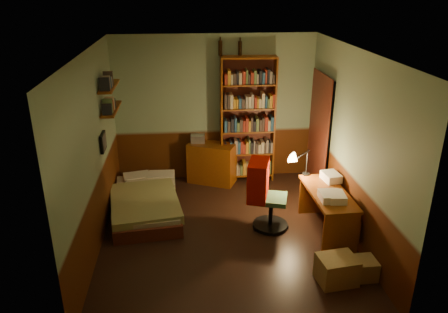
{
  "coord_description": "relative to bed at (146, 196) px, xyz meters",
  "views": [
    {
      "loc": [
        -0.54,
        -5.44,
        3.41
      ],
      "look_at": [
        0.0,
        0.25,
        1.1
      ],
      "focal_mm": 35.0,
      "sensor_mm": 36.0,
      "label": 1
    }
  ],
  "objects": [
    {
      "name": "wall_shelf_lower",
      "position": [
        -0.45,
        0.34,
        1.34
      ],
      "size": [
        0.2,
        0.9,
        0.03
      ],
      "primitive_type": "cube",
      "color": "#6C330D",
      "rests_on": "wall_left"
    },
    {
      "name": "dresser",
      "position": [
        1.12,
        1.0,
        0.1
      ],
      "size": [
        0.92,
        0.71,
        0.73
      ],
      "primitive_type": "cube",
      "rotation": [
        0.0,
        0.0,
        -0.42
      ],
      "color": "#6C330D",
      "rests_on": "ground"
    },
    {
      "name": "ceiling",
      "position": [
        1.19,
        -0.76,
        2.35
      ],
      "size": [
        3.5,
        4.0,
        0.02
      ],
      "primitive_type": "cube",
      "color": "silver",
      "rests_on": "wall_back"
    },
    {
      "name": "framed_picture",
      "position": [
        -0.53,
        -0.16,
        0.99
      ],
      "size": [
        0.04,
        0.32,
        0.26
      ],
      "primitive_type": "cube",
      "color": "black",
      "rests_on": "wall_left"
    },
    {
      "name": "desk_lamp",
      "position": [
        2.47,
        -0.27,
        0.72
      ],
      "size": [
        0.24,
        0.24,
        0.66
      ],
      "primitive_type": "cone",
      "rotation": [
        0.0,
        0.0,
        0.22
      ],
      "color": "black",
      "rests_on": "desk"
    },
    {
      "name": "bed",
      "position": [
        0.0,
        0.0,
        0.0
      ],
      "size": [
        1.14,
        1.87,
        0.53
      ],
      "primitive_type": "cube",
      "rotation": [
        0.0,
        0.0,
        0.11
      ],
      "color": "#7E8754",
      "rests_on": "ground"
    },
    {
      "name": "paper_stack",
      "position": [
        2.78,
        -0.52,
        0.45
      ],
      "size": [
        0.27,
        0.33,
        0.12
      ],
      "primitive_type": "cube",
      "rotation": [
        0.0,
        0.0,
        0.17
      ],
      "color": "silver",
      "rests_on": "desk"
    },
    {
      "name": "bottle_right",
      "position": [
        1.62,
        1.2,
        2.09
      ],
      "size": [
        0.07,
        0.07,
        0.23
      ],
      "primitive_type": "cylinder",
      "rotation": [
        0.0,
        0.0,
        -0.15
      ],
      "color": "black",
      "rests_on": "bookshelf"
    },
    {
      "name": "wall_shelf_upper",
      "position": [
        -0.45,
        0.34,
        1.69
      ],
      "size": [
        0.2,
        0.9,
        0.03
      ],
      "primitive_type": "cube",
      "color": "#6C330D",
      "rests_on": "wall_left"
    },
    {
      "name": "floor",
      "position": [
        1.19,
        -0.76,
        -0.27
      ],
      "size": [
        3.5,
        4.0,
        0.02
      ],
      "primitive_type": "cube",
      "color": "black",
      "rests_on": "ground"
    },
    {
      "name": "wall_front",
      "position": [
        1.19,
        -2.77,
        1.04
      ],
      "size": [
        3.5,
        0.02,
        2.6
      ],
      "primitive_type": "cube",
      "color": "gray",
      "rests_on": "ground"
    },
    {
      "name": "bottle_left",
      "position": [
        1.29,
        1.2,
        2.1
      ],
      "size": [
        0.08,
        0.08,
        0.25
      ],
      "primitive_type": "cylinder",
      "rotation": [
        0.0,
        0.0,
        -0.33
      ],
      "color": "black",
      "rests_on": "bookshelf"
    },
    {
      "name": "red_jacket",
      "position": [
        1.91,
        -0.85,
        0.93
      ],
      "size": [
        0.39,
        0.54,
        0.58
      ],
      "primitive_type": "cube",
      "rotation": [
        0.0,
        0.0,
        -0.27
      ],
      "color": "#B50F00",
      "rests_on": "office_chair"
    },
    {
      "name": "wall_left",
      "position": [
        -0.57,
        -0.76,
        1.04
      ],
      "size": [
        0.02,
        4.0,
        2.6
      ],
      "primitive_type": "cube",
      "color": "gray",
      "rests_on": "ground"
    },
    {
      "name": "doorway",
      "position": [
        2.91,
        0.54,
        0.74
      ],
      "size": [
        0.06,
        0.9,
        2.0
      ],
      "primitive_type": "cube",
      "color": "black",
      "rests_on": "ground"
    },
    {
      "name": "office_chair",
      "position": [
        1.87,
        -0.65,
        0.19
      ],
      "size": [
        0.55,
        0.51,
        0.91
      ],
      "primitive_type": "cube",
      "rotation": [
        0.0,
        0.0,
        -0.28
      ],
      "color": "#376341",
      "rests_on": "ground"
    },
    {
      "name": "desk",
      "position": [
        2.63,
        -0.88,
        0.06
      ],
      "size": [
        0.54,
        1.24,
        0.66
      ],
      "primitive_type": "cube",
      "rotation": [
        0.0,
        0.0,
        0.03
      ],
      "color": "#6C330D",
      "rests_on": "ground"
    },
    {
      "name": "mini_stereo",
      "position": [
        0.87,
        1.13,
        0.53
      ],
      "size": [
        0.25,
        0.2,
        0.13
      ],
      "primitive_type": "cube",
      "rotation": [
        0.0,
        0.0,
        -0.04
      ],
      "color": "#B2B2B7",
      "rests_on": "dresser"
    },
    {
      "name": "bookshelf",
      "position": [
        1.76,
        1.09,
        0.85
      ],
      "size": [
        0.97,
        0.33,
        2.24
      ],
      "primitive_type": "cube",
      "rotation": [
        0.0,
        0.0,
        -0.03
      ],
      "color": "#6C330D",
      "rests_on": "ground"
    },
    {
      "name": "cardboard_box_b",
      "position": [
        2.75,
        -1.93,
        -0.14
      ],
      "size": [
        0.36,
        0.3,
        0.25
      ],
      "primitive_type": "cube",
      "rotation": [
        0.0,
        0.0,
        0.03
      ],
      "color": "olive",
      "rests_on": "ground"
    },
    {
      "name": "wall_back",
      "position": [
        1.19,
        1.25,
        1.04
      ],
      "size": [
        3.5,
        0.02,
        2.6
      ],
      "primitive_type": "cube",
      "color": "gray",
      "rests_on": "ground"
    },
    {
      "name": "cardboard_box_a",
      "position": [
        2.42,
        -1.98,
        -0.1
      ],
      "size": [
        0.49,
        0.42,
        0.34
      ],
      "primitive_type": "cube",
      "rotation": [
        0.0,
        0.0,
        0.14
      ],
      "color": "olive",
      "rests_on": "ground"
    },
    {
      "name": "door_trim",
      "position": [
        2.88,
        0.54,
        0.74
      ],
      "size": [
        0.02,
        0.98,
        2.08
      ],
      "primitive_type": "cube",
      "color": "#491D13",
      "rests_on": "ground"
    },
    {
      "name": "wall_right",
      "position": [
        2.95,
        -0.76,
        1.04
      ],
      "size": [
        0.02,
        4.0,
        2.6
      ],
      "primitive_type": "cube",
      "color": "gray",
      "rests_on": "ground"
    }
  ]
}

